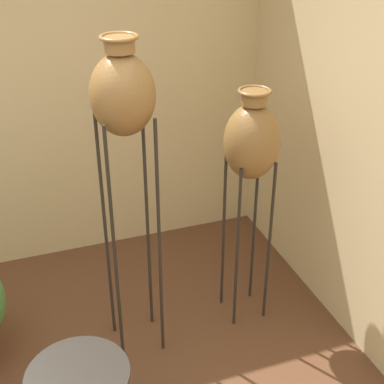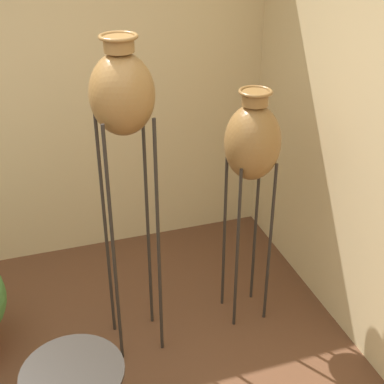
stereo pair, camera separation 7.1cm
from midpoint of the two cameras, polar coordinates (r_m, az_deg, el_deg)
The scene contains 2 objects.
vase_stand_tall at distance 2.77m, azimuth -6.70°, elevation 9.70°, with size 0.34×0.34×1.96m.
vase_stand_medium at distance 3.17m, azimuth 7.09°, elevation 5.06°, with size 0.33×0.33×1.59m.
Camera 2 is at (0.21, -1.77, 2.53)m, focal length 50.00 mm.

